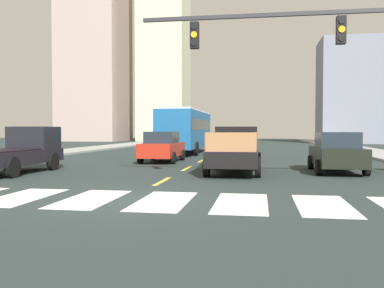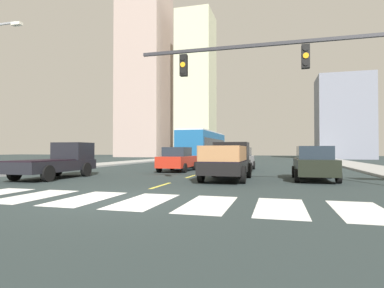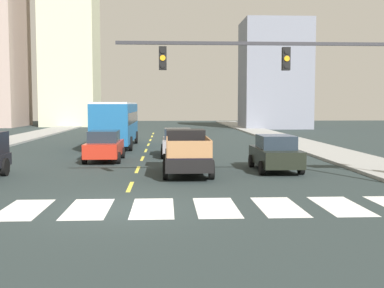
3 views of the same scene
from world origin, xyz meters
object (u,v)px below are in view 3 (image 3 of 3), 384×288
object	(u,v)px
city_bus	(116,121)
sedan_near_left	(104,146)
pickup_stakebed	(186,153)
sedan_near_right	(275,153)
sedan_far	(177,142)
traffic_signal_gantry	(320,74)

from	to	relation	value
city_bus	sedan_near_left	xyz separation A→B (m)	(0.21, -8.95, -1.09)
pickup_stakebed	sedan_near_right	world-z (taller)	pickup_stakebed
city_bus	sedan_near_right	distance (m)	16.20
city_bus	sedan_near_left	size ratio (longest dim) A/B	2.45
sedan_near_right	pickup_stakebed	bearing A→B (deg)	-173.47
sedan_far	traffic_signal_gantry	size ratio (longest dim) A/B	0.39
sedan_near_left	traffic_signal_gantry	bearing A→B (deg)	-43.80
city_bus	sedan_near_right	world-z (taller)	city_bus
pickup_stakebed	city_bus	size ratio (longest dim) A/B	0.48
sedan_near_right	traffic_signal_gantry	size ratio (longest dim) A/B	0.39
sedan_near_left	traffic_signal_gantry	size ratio (longest dim) A/B	0.39
traffic_signal_gantry	sedan_far	bearing A→B (deg)	112.48
pickup_stakebed	traffic_signal_gantry	bearing A→B (deg)	-44.49
sedan_near_left	sedan_near_right	world-z (taller)	same
city_bus	sedan_near_left	world-z (taller)	city_bus
sedan_far	sedan_near_left	bearing A→B (deg)	-149.03
pickup_stakebed	sedan_near_left	xyz separation A→B (m)	(-4.40, 5.09, -0.08)
city_bus	traffic_signal_gantry	world-z (taller)	traffic_signal_gantry
pickup_stakebed	sedan_near_right	xyz separation A→B (m)	(4.27, 0.54, -0.08)
sedan_near_left	sedan_near_right	size ratio (longest dim) A/B	1.00
sedan_near_right	traffic_signal_gantry	distance (m)	6.20
sedan_near_left	traffic_signal_gantry	world-z (taller)	traffic_signal_gantry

